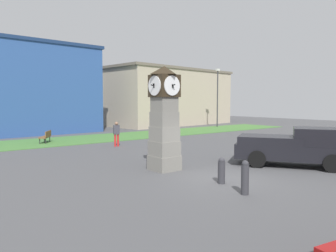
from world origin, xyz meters
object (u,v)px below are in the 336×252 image
at_px(bollard_near_tower, 245,177).
at_px(street_lamp_far_side, 218,94).
at_px(bollard_mid_row, 221,170).
at_px(pickup_truck, 294,147).
at_px(pedestrian_near_bench, 117,132).
at_px(clock_tower, 164,119).
at_px(bench, 46,136).

xyz_separation_m(bollard_near_tower, street_lamp_far_side, (20.17, 19.80, 3.36)).
distance_m(bollard_near_tower, street_lamp_far_side, 28.47).
relative_size(bollard_mid_row, street_lamp_far_side, 0.14).
height_order(pickup_truck, pedestrian_near_bench, pickup_truck).
relative_size(clock_tower, pickup_truck, 0.84).
bearing_deg(street_lamp_far_side, pedestrian_near_bench, -158.35).
relative_size(pickup_truck, bench, 3.35).
relative_size(bollard_near_tower, pickup_truck, 0.21).
height_order(clock_tower, pickup_truck, clock_tower).
height_order(bollard_near_tower, pickup_truck, pickup_truck).
bearing_deg(clock_tower, pickup_truck, -30.91).
distance_m(pickup_truck, pedestrian_near_bench, 11.68).
bearing_deg(bench, bollard_near_tower, -87.99).
bearing_deg(bollard_mid_row, clock_tower, 93.14).
relative_size(clock_tower, bollard_mid_row, 4.70).
bearing_deg(bollard_mid_row, pickup_truck, 0.68).
distance_m(clock_tower, pedestrian_near_bench, 8.49).
height_order(clock_tower, pedestrian_near_bench, clock_tower).
xyz_separation_m(clock_tower, pickup_truck, (5.30, -3.18, -1.35)).
xyz_separation_m(pickup_truck, bench, (-6.25, 16.09, -0.40)).
height_order(pickup_truck, bench, pickup_truck).
relative_size(clock_tower, pedestrian_near_bench, 2.74).
xyz_separation_m(bollard_near_tower, bench, (-0.62, 17.63, -0.06)).
distance_m(bench, pedestrian_near_bench, 5.78).
bearing_deg(clock_tower, street_lamp_far_side, 37.25).
distance_m(bollard_mid_row, bench, 16.19).
bearing_deg(bench, pickup_truck, -68.76).
bearing_deg(pedestrian_near_bench, bollard_near_tower, -101.22).
xyz_separation_m(clock_tower, pedestrian_near_bench, (2.21, 8.09, -1.32)).
bearing_deg(pickup_truck, pedestrian_near_bench, 105.35).
relative_size(pedestrian_near_bench, street_lamp_far_side, 0.25).
relative_size(pickup_truck, pedestrian_near_bench, 3.26).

